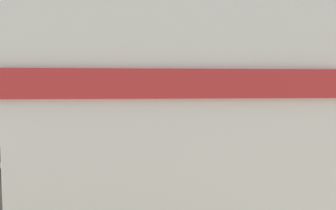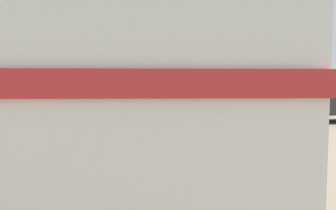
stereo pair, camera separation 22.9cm
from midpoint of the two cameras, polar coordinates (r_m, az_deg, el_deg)
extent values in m
cube|color=brown|center=(9.99, 12.25, -5.47)|extent=(32.00, 26.00, 0.02)
cube|color=gray|center=(21.59, 6.44, 1.02)|extent=(31.36, 1.80, 1.10)
cube|color=tan|center=(23.77, -25.75, 3.73)|extent=(1.58, 1.51, 1.23)
sphere|color=tan|center=(22.84, -18.09, 3.65)|extent=(1.00, 1.00, 1.00)
cube|color=gray|center=(21.68, -9.14, 3.86)|extent=(1.26, 1.30, 1.06)
cube|color=#949A6F|center=(21.15, 0.18, 3.83)|extent=(1.24, 1.21, 1.00)
sphere|color=tan|center=(21.61, 11.49, 3.68)|extent=(0.94, 0.94, 0.94)
cube|color=#909F90|center=(22.31, 20.43, 3.27)|extent=(0.91, 0.91, 0.75)
sphere|color=#A3A287|center=(24.15, 27.86, 3.57)|extent=(1.16, 1.16, 1.16)
cube|color=gold|center=(14.44, 24.64, -2.81)|extent=(0.12, 4.40, 0.01)
cylinder|color=black|center=(8.93, -8.81, -3.36)|extent=(0.35, 0.98, 0.96)
cylinder|color=black|center=(8.96, 5.39, -3.30)|extent=(0.35, 0.98, 0.96)
cylinder|color=black|center=(3.89, -17.29, -13.01)|extent=(0.35, 0.98, 0.96)
cylinder|color=black|center=(3.97, 16.21, -12.64)|extent=(0.35, 0.98, 0.96)
cube|color=silver|center=(6.20, -1.32, 3.48)|extent=(3.00, 8.55, 2.10)
cylinder|color=silver|center=(6.28, -1.33, 13.10)|extent=(2.78, 8.20, 2.20)
cube|color=#B62929|center=(6.20, -1.32, 3.96)|extent=(3.05, 8.64, 0.20)
cube|color=black|center=(6.22, -1.32, 8.80)|extent=(3.01, 8.22, 0.64)
cube|color=silver|center=(10.51, -1.85, -1.11)|extent=(2.29, 0.32, 0.28)
cylinder|color=black|center=(8.97, -21.78, -3.56)|extent=(0.39, 0.99, 0.96)
cube|color=silver|center=(10.87, -24.86, -1.30)|extent=(2.28, 0.42, 0.28)
cylinder|color=black|center=(13.53, 26.45, -1.99)|extent=(0.64, 0.26, 0.62)
cylinder|color=black|center=(14.86, 23.44, -1.42)|extent=(0.64, 0.26, 0.62)
cube|color=#28292E|center=(14.82, 29.22, 0.15)|extent=(4.25, 2.11, 0.84)
cube|color=black|center=(14.93, 30.11, 3.06)|extent=(2.35, 1.77, 0.68)
cylinder|color=#5B5B60|center=(15.72, 13.41, 9.23)|extent=(0.14, 0.14, 6.23)
camera|label=1|loc=(0.11, -88.97, 0.07)|focal=31.53mm
camera|label=2|loc=(0.11, 91.03, -0.07)|focal=31.53mm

